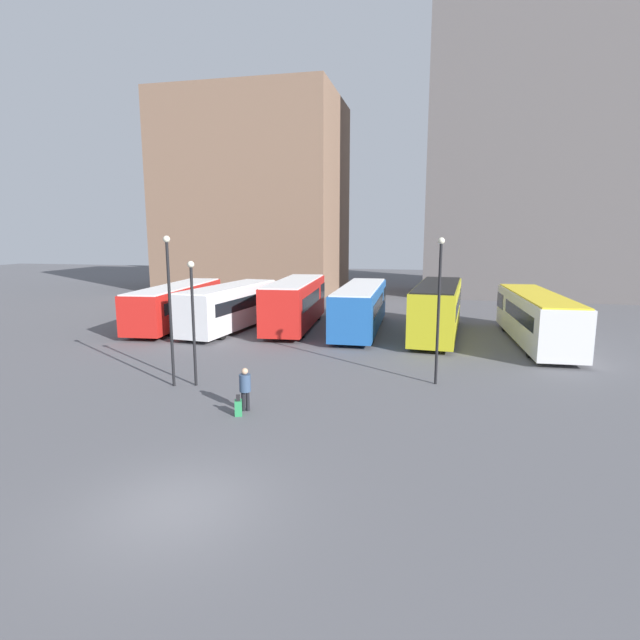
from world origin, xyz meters
TOP-DOWN VIEW (x-y plane):
  - ground_plane at (0.00, 0.00)m, footprint 160.00×160.00m
  - building_block_left at (-14.17, 45.19)m, footprint 18.87×14.98m
  - building_block_right at (17.42, 45.19)m, footprint 25.37×10.72m
  - bus_0 at (-11.70, 21.68)m, footprint 3.54×11.59m
  - bus_1 at (-7.40, 20.97)m, footprint 3.48×10.02m
  - bus_2 at (-3.34, 22.60)m, footprint 3.34×10.53m
  - bus_3 at (1.13, 22.60)m, footprint 2.83×11.35m
  - bus_4 at (6.07, 21.93)m, footprint 3.31×10.75m
  - bus_5 at (11.68, 20.96)m, footprint 3.02×11.75m
  - traveler at (-0.77, 6.51)m, footprint 0.53×0.53m
  - suitcase at (-0.84, 6.00)m, footprint 0.35×0.39m
  - lamp_post_0 at (-4.83, 8.66)m, footprint 0.28×0.28m
  - lamp_post_1 at (6.00, 11.40)m, footprint 0.28×0.28m
  - lamp_post_2 at (-3.95, 8.93)m, footprint 0.28×0.28m

SIDE VIEW (x-z plane):
  - ground_plane at x=0.00m, z-range 0.00..0.00m
  - suitcase at x=-0.84m, z-range -0.12..0.69m
  - traveler at x=-0.77m, z-range 0.15..1.75m
  - bus_0 at x=-11.70m, z-range 0.13..2.94m
  - bus_5 at x=11.68m, z-range 0.13..3.06m
  - bus_1 at x=-7.40m, z-range 0.13..3.09m
  - bus_3 at x=1.13m, z-range 0.13..3.12m
  - bus_2 at x=-3.34m, z-range 0.14..3.39m
  - bus_4 at x=6.07m, z-range 0.14..3.43m
  - lamp_post_2 at x=-3.95m, z-range 0.49..5.77m
  - lamp_post_1 at x=6.00m, z-range 0.51..6.73m
  - lamp_post_0 at x=-4.83m, z-range 0.51..6.81m
  - building_block_left at x=-14.17m, z-range 0.00..21.00m
  - building_block_right at x=17.42m, z-range 0.00..44.25m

